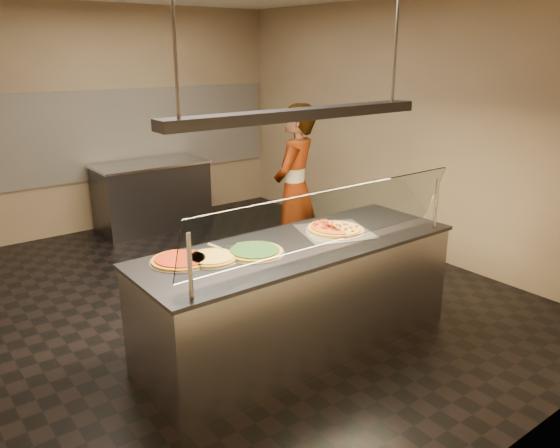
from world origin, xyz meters
TOP-DOWN VIEW (x-y plane):
  - ground at (0.00, 0.00)m, footprint 5.00×6.00m
  - wall_back at (0.00, 3.01)m, footprint 5.00×0.02m
  - wall_front at (0.00, -3.01)m, footprint 5.00×0.02m
  - wall_right at (2.51, 0.00)m, footprint 0.02×6.00m
  - tile_band at (0.00, 2.98)m, footprint 4.90×0.02m
  - serving_counter at (-0.11, -1.23)m, footprint 2.71×0.94m
  - sneeze_guard at (-0.11, -1.57)m, footprint 2.47×0.18m
  - perforated_tray at (0.32, -1.18)m, footprint 0.72×0.72m
  - half_pizza_pepperoni at (0.21, -1.18)m, footprint 0.38×0.52m
  - half_pizza_sausage at (0.44, -1.18)m, footprint 0.38×0.52m
  - pizza_spinach at (-0.52, -1.19)m, footprint 0.46×0.46m
  - pizza_cheese at (-0.84, -1.10)m, footprint 0.41×0.41m
  - pizza_tomato at (-1.05, -1.01)m, footprint 0.45×0.45m
  - pizza_spatula at (-0.68, -0.98)m, footprint 0.20×0.23m
  - prep_table at (0.33, 2.55)m, footprint 1.52×0.74m
  - worker at (0.94, 0.14)m, footprint 0.82×0.73m
  - heat_lamp_housing at (-0.11, -1.23)m, footprint 2.30×0.18m
  - lamp_rod_left at (-1.11, -1.23)m, footprint 0.02×0.02m
  - lamp_rod_right at (0.89, -1.23)m, footprint 0.02×0.02m

SIDE VIEW (x-z plane):
  - ground at x=0.00m, z-range -0.02..0.00m
  - serving_counter at x=-0.11m, z-range 0.00..0.93m
  - prep_table at x=0.33m, z-range 0.00..0.93m
  - perforated_tray at x=0.32m, z-range 0.93..0.94m
  - worker at x=0.94m, z-range 0.00..1.87m
  - pizza_cheese at x=-0.84m, z-range 0.93..0.96m
  - pizza_tomato at x=-1.05m, z-range 0.93..0.96m
  - pizza_spinach at x=-0.52m, z-range 0.93..0.96m
  - half_pizza_sausage at x=0.44m, z-range 0.94..0.98m
  - pizza_spatula at x=-0.68m, z-range 0.95..0.97m
  - half_pizza_pepperoni at x=0.21m, z-range 0.94..0.99m
  - sneeze_guard at x=-0.11m, z-range 0.96..1.49m
  - tile_band at x=0.00m, z-range 0.70..1.90m
  - wall_back at x=0.00m, z-range 0.00..3.00m
  - wall_front at x=0.00m, z-range 0.00..3.00m
  - wall_right at x=2.51m, z-range 0.00..3.00m
  - heat_lamp_housing at x=-0.11m, z-range 1.91..1.99m
  - lamp_rod_left at x=-1.11m, z-range 1.99..3.00m
  - lamp_rod_right at x=0.89m, z-range 1.99..3.00m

